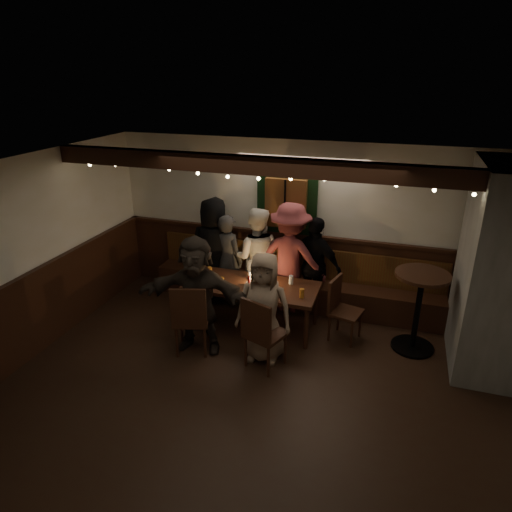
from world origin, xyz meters
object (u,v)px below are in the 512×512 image
(person_e, at_px, (315,266))
(person_f, at_px, (197,295))
(person_a, at_px, (214,250))
(person_d, at_px, (290,258))
(person_g, at_px, (264,308))
(chair_near_left, at_px, (190,316))
(high_top, at_px, (419,302))
(person_c, at_px, (256,257))
(person_b, at_px, (228,259))
(chair_end, at_px, (341,305))
(chair_near_right, at_px, (261,330))
(dining_table, at_px, (252,288))

(person_e, distance_m, person_f, 1.99)
(person_a, bearing_deg, person_d, 173.34)
(person_a, xyz_separation_m, person_g, (1.26, -1.40, -0.11))
(person_e, relative_size, person_f, 0.95)
(chair_near_left, xyz_separation_m, high_top, (2.83, 1.04, 0.14))
(chair_near_left, height_order, high_top, high_top)
(high_top, xyz_separation_m, person_d, (-1.90, 0.57, 0.16))
(chair_near_left, xyz_separation_m, person_g, (0.94, 0.21, 0.17))
(person_c, bearing_deg, person_a, -7.16)
(high_top, xyz_separation_m, person_b, (-2.90, 0.51, 0.03))
(person_e, bearing_deg, person_a, 24.34)
(person_g, bearing_deg, person_a, 129.18)
(person_c, bearing_deg, chair_end, 146.83)
(person_f, height_order, person_g, person_f)
(chair_near_left, relative_size, chair_near_right, 1.02)
(person_b, distance_m, person_e, 1.40)
(chair_end, height_order, person_g, person_g)
(dining_table, bearing_deg, chair_near_right, -65.18)
(high_top, distance_m, person_f, 2.94)
(person_a, bearing_deg, chair_end, 157.68)
(chair_near_left, relative_size, person_e, 0.66)
(chair_near_left, distance_m, person_a, 1.67)
(high_top, xyz_separation_m, person_a, (-3.15, 0.57, 0.15))
(chair_near_right, bearing_deg, person_g, 99.41)
(dining_table, height_order, person_a, person_a)
(person_c, xyz_separation_m, person_e, (0.94, 0.03, -0.04))
(chair_near_left, relative_size, person_g, 0.68)
(high_top, height_order, person_a, person_a)
(chair_near_left, xyz_separation_m, chair_end, (1.82, 1.01, -0.06))
(dining_table, height_order, person_e, person_e)
(dining_table, height_order, person_d, person_d)
(high_top, xyz_separation_m, person_f, (-2.80, -0.89, 0.10))
(person_a, xyz_separation_m, person_b, (0.25, -0.05, -0.11))
(dining_table, bearing_deg, person_a, 141.26)
(person_a, relative_size, person_c, 1.06)
(chair_near_right, xyz_separation_m, person_c, (-0.60, 1.67, 0.25))
(chair_end, xyz_separation_m, person_g, (-0.88, -0.80, 0.23))
(chair_end, bearing_deg, chair_near_left, -150.86)
(chair_end, bearing_deg, high_top, 1.78)
(chair_near_left, bearing_deg, person_d, 59.90)
(high_top, height_order, person_f, person_f)
(dining_table, distance_m, person_g, 0.82)
(person_a, height_order, person_f, person_a)
(chair_near_right, relative_size, person_b, 0.67)
(chair_end, bearing_deg, person_f, -154.16)
(dining_table, distance_m, person_e, 1.09)
(dining_table, height_order, chair_near_left, chair_near_left)
(person_b, bearing_deg, chair_end, 179.25)
(chair_near_left, xyz_separation_m, chair_near_right, (0.98, -0.03, -0.01))
(person_a, distance_m, person_c, 0.71)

